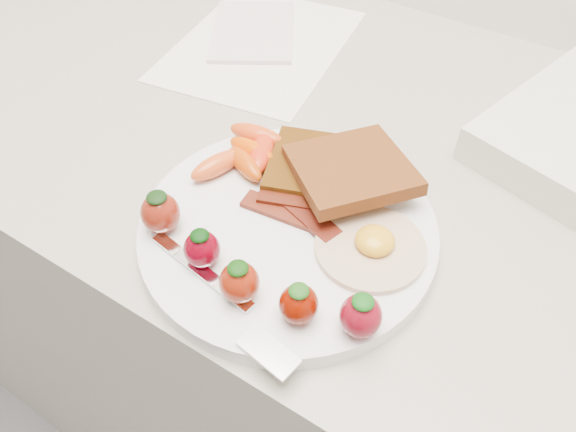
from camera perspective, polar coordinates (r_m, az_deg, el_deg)
The scene contains 11 objects.
counter at distance 0.97m, azimuth 6.09°, elevation -13.59°, with size 2.00×0.60×0.90m, color gray.
plate at distance 0.51m, azimuth 0.00°, elevation -1.43°, with size 0.27×0.27×0.02m, color white.
toast_lower at distance 0.55m, azimuth 2.90°, elevation 5.10°, with size 0.09×0.09×0.01m, color #341807.
toast_upper at distance 0.53m, azimuth 6.44°, elevation 4.73°, with size 0.10×0.10×0.01m, color #4A1908.
fried_egg at distance 0.49m, azimuth 8.48°, elevation -2.99°, with size 0.12×0.12×0.02m.
bacon_strips at distance 0.51m, azimuth 0.87°, elevation 0.80°, with size 0.10×0.06×0.01m.
baby_carrots at distance 0.56m, azimuth -4.13°, elevation 6.46°, with size 0.08×0.11×0.02m.
strawberries at distance 0.45m, azimuth -4.39°, elevation -5.24°, with size 0.23×0.06×0.04m.
fork at distance 0.45m, azimuth -5.93°, elevation -8.99°, with size 0.17×0.06×0.00m.
paper_sheet at distance 0.78m, azimuth -2.82°, elevation 16.96°, with size 0.20×0.27×0.00m, color white.
notepad at distance 0.80m, azimuth -3.57°, elevation 18.26°, with size 0.11×0.16×0.01m, color silver.
Camera 1 is at (0.17, 1.25, 1.30)m, focal length 35.00 mm.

